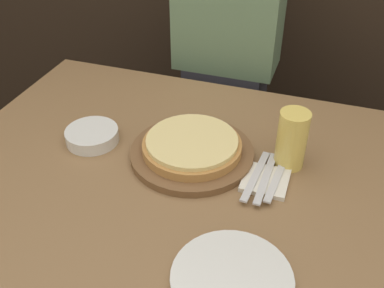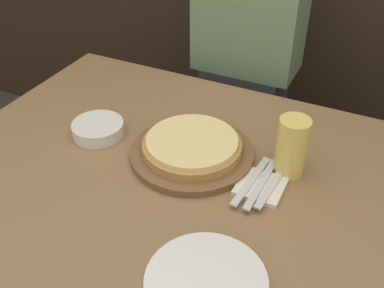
{
  "view_description": "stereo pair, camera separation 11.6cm",
  "coord_description": "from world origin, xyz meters",
  "px_view_note": "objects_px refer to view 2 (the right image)",
  "views": [
    {
      "loc": [
        0.26,
        -0.81,
        1.48
      ],
      "look_at": [
        -0.04,
        0.07,
        0.79
      ],
      "focal_mm": 42.0,
      "sensor_mm": 36.0,
      "label": 1
    },
    {
      "loc": [
        0.36,
        -0.77,
        1.48
      ],
      "look_at": [
        -0.04,
        0.07,
        0.79
      ],
      "focal_mm": 42.0,
      "sensor_mm": 36.0,
      "label": 2
    }
  ],
  "objects_px": {
    "pizza_on_board": "(192,149)",
    "dinner_knife": "(261,184)",
    "side_bowl": "(98,129)",
    "spoon": "(271,187)",
    "diner_person": "(245,85)",
    "beer_glass": "(292,145)",
    "fork": "(251,181)",
    "dinner_plate": "(206,282)"
  },
  "relations": [
    {
      "from": "dinner_plate",
      "to": "beer_glass",
      "type": "bearing_deg",
      "value": 83.45
    },
    {
      "from": "diner_person",
      "to": "side_bowl",
      "type": "bearing_deg",
      "value": -109.57
    },
    {
      "from": "pizza_on_board",
      "to": "fork",
      "type": "xyz_separation_m",
      "value": [
        0.18,
        -0.04,
        -0.01
      ]
    },
    {
      "from": "pizza_on_board",
      "to": "diner_person",
      "type": "relative_size",
      "value": 0.24
    },
    {
      "from": "pizza_on_board",
      "to": "diner_person",
      "type": "bearing_deg",
      "value": 96.19
    },
    {
      "from": "beer_glass",
      "to": "diner_person",
      "type": "bearing_deg",
      "value": 119.73
    },
    {
      "from": "diner_person",
      "to": "spoon",
      "type": "bearing_deg",
      "value": -65.11
    },
    {
      "from": "side_bowl",
      "to": "fork",
      "type": "bearing_deg",
      "value": -2.3
    },
    {
      "from": "side_bowl",
      "to": "fork",
      "type": "height_order",
      "value": "side_bowl"
    },
    {
      "from": "spoon",
      "to": "diner_person",
      "type": "distance_m",
      "value": 0.7
    },
    {
      "from": "beer_glass",
      "to": "side_bowl",
      "type": "xyz_separation_m",
      "value": [
        -0.53,
        -0.07,
        -0.07
      ]
    },
    {
      "from": "pizza_on_board",
      "to": "spoon",
      "type": "xyz_separation_m",
      "value": [
        0.23,
        -0.04,
        -0.01
      ]
    },
    {
      "from": "pizza_on_board",
      "to": "dinner_knife",
      "type": "xyz_separation_m",
      "value": [
        0.2,
        -0.04,
        -0.01
      ]
    },
    {
      "from": "dinner_plate",
      "to": "diner_person",
      "type": "relative_size",
      "value": 0.18
    },
    {
      "from": "fork",
      "to": "beer_glass",
      "type": "bearing_deg",
      "value": 53.5
    },
    {
      "from": "dinner_knife",
      "to": "pizza_on_board",
      "type": "bearing_deg",
      "value": 168.59
    },
    {
      "from": "dinner_plate",
      "to": "side_bowl",
      "type": "bearing_deg",
      "value": 145.71
    },
    {
      "from": "spoon",
      "to": "beer_glass",
      "type": "bearing_deg",
      "value": 79.71
    },
    {
      "from": "pizza_on_board",
      "to": "spoon",
      "type": "height_order",
      "value": "pizza_on_board"
    },
    {
      "from": "diner_person",
      "to": "dinner_plate",
      "type": "bearing_deg",
      "value": -74.36
    },
    {
      "from": "fork",
      "to": "diner_person",
      "type": "xyz_separation_m",
      "value": [
        -0.24,
        0.63,
        -0.11
      ]
    },
    {
      "from": "side_bowl",
      "to": "spoon",
      "type": "height_order",
      "value": "side_bowl"
    },
    {
      "from": "pizza_on_board",
      "to": "side_bowl",
      "type": "height_order",
      "value": "pizza_on_board"
    },
    {
      "from": "dinner_plate",
      "to": "fork",
      "type": "distance_m",
      "value": 0.31
    },
    {
      "from": "pizza_on_board",
      "to": "dinner_knife",
      "type": "height_order",
      "value": "pizza_on_board"
    },
    {
      "from": "pizza_on_board",
      "to": "beer_glass",
      "type": "bearing_deg",
      "value": 11.24
    },
    {
      "from": "pizza_on_board",
      "to": "dinner_knife",
      "type": "distance_m",
      "value": 0.21
    },
    {
      "from": "dinner_plate",
      "to": "spoon",
      "type": "height_order",
      "value": "dinner_plate"
    },
    {
      "from": "fork",
      "to": "dinner_knife",
      "type": "xyz_separation_m",
      "value": [
        0.02,
        0.0,
        0.0
      ]
    },
    {
      "from": "beer_glass",
      "to": "side_bowl",
      "type": "relative_size",
      "value": 1.08
    },
    {
      "from": "spoon",
      "to": "side_bowl",
      "type": "bearing_deg",
      "value": 177.93
    },
    {
      "from": "dinner_knife",
      "to": "spoon",
      "type": "height_order",
      "value": "same"
    },
    {
      "from": "beer_glass",
      "to": "fork",
      "type": "distance_m",
      "value": 0.13
    },
    {
      "from": "beer_glass",
      "to": "side_bowl",
      "type": "height_order",
      "value": "beer_glass"
    },
    {
      "from": "beer_glass",
      "to": "dinner_knife",
      "type": "height_order",
      "value": "beer_glass"
    },
    {
      "from": "fork",
      "to": "spoon",
      "type": "bearing_deg",
      "value": 0.0
    },
    {
      "from": "fork",
      "to": "spoon",
      "type": "xyz_separation_m",
      "value": [
        0.05,
        0.0,
        0.0
      ]
    },
    {
      "from": "fork",
      "to": "pizza_on_board",
      "type": "bearing_deg",
      "value": 167.05
    },
    {
      "from": "side_bowl",
      "to": "dinner_knife",
      "type": "height_order",
      "value": "side_bowl"
    },
    {
      "from": "dinner_knife",
      "to": "diner_person",
      "type": "bearing_deg",
      "value": 112.99
    },
    {
      "from": "dinner_plate",
      "to": "diner_person",
      "type": "distance_m",
      "value": 0.98
    },
    {
      "from": "dinner_knife",
      "to": "spoon",
      "type": "distance_m",
      "value": 0.02
    }
  ]
}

